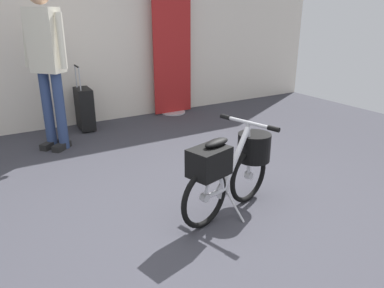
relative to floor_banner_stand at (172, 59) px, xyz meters
The scene contains 6 objects.
ground_plane 3.39m from the floor_banner_stand, 114.98° to the right, with size 8.16×8.16×0.00m, color #38383F.
back_wall 1.51m from the floor_banner_stand, behind, with size 8.16×0.10×2.73m, color silver.
floor_banner_stand is the anchor object (origin of this frame).
folding_bike_foreground 2.98m from the floor_banner_stand, 109.52° to the right, with size 0.95×0.52×0.70m.
visitor_near_wall 1.95m from the floor_banner_stand, 160.74° to the right, with size 0.39×0.42×1.75m.
rolling_suitcase 1.47m from the floor_banner_stand, behind, with size 0.20×0.37×0.83m.
Camera 1 is at (-1.16, -1.81, 1.47)m, focal length 34.50 mm.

